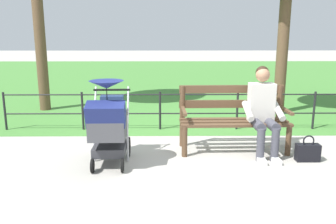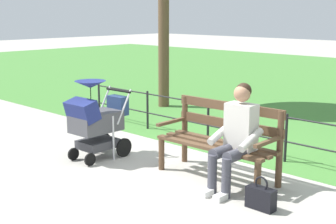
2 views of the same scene
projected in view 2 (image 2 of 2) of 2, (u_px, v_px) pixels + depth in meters
ground_plane at (191, 171)px, 6.32m from camera, size 60.00×60.00×0.00m
park_bench at (221, 137)px, 6.02m from camera, size 1.61×0.63×0.96m
person_on_bench at (236, 134)px, 5.57m from camera, size 0.54×0.74×1.28m
stroller at (96, 119)px, 6.75m from camera, size 0.52×0.90×1.15m
handbag at (261, 198)px, 5.09m from camera, size 0.32×0.14×0.37m
park_fence at (245, 125)px, 7.11m from camera, size 7.08×0.04×0.70m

